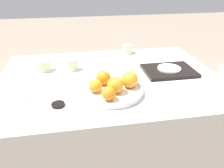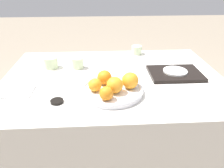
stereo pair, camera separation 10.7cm
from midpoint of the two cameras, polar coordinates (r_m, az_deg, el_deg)
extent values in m
plane|color=gray|center=(1.72, 2.18, -20.98)|extent=(12.00, 12.00, 0.00)
cube|color=silver|center=(1.46, 2.43, -11.30)|extent=(1.26, 0.90, 0.74)
cylinder|color=silver|center=(1.09, 2.81, -1.92)|extent=(0.31, 0.31, 0.02)
torus|color=silver|center=(1.08, 2.83, -1.44)|extent=(0.31, 0.31, 0.02)
sphere|color=orange|center=(1.12, 0.75, 1.65)|extent=(0.07, 0.07, 0.07)
sphere|color=orange|center=(0.98, 1.61, -2.56)|extent=(0.06, 0.06, 0.06)
sphere|color=orange|center=(1.08, 7.59, 0.83)|extent=(0.08, 0.08, 0.08)
sphere|color=orange|center=(1.05, -1.60, -0.32)|extent=(0.07, 0.07, 0.07)
sphere|color=orange|center=(1.04, 3.68, -0.36)|extent=(0.08, 0.08, 0.08)
cube|color=black|center=(1.35, 18.29, 2.63)|extent=(0.30, 0.22, 0.02)
cylinder|color=silver|center=(1.34, 18.39, 3.22)|extent=(0.14, 0.14, 0.01)
cylinder|color=beige|center=(1.37, -6.74, 5.41)|extent=(0.07, 0.07, 0.07)
cylinder|color=beige|center=(1.41, -13.61, 5.38)|extent=(0.09, 0.09, 0.07)
cylinder|color=beige|center=(1.63, 8.35, 8.76)|extent=(0.08, 0.08, 0.06)
cube|color=white|center=(1.18, -20.98, -1.83)|extent=(0.15, 0.13, 0.01)
cylinder|color=black|center=(1.03, -11.36, -4.53)|extent=(0.06, 0.06, 0.01)
camera|label=1|loc=(0.05, -87.14, 1.49)|focal=35.00mm
camera|label=2|loc=(0.05, 92.86, -1.49)|focal=35.00mm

